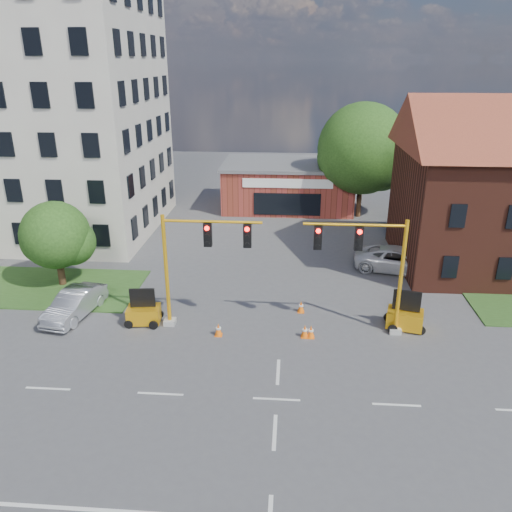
% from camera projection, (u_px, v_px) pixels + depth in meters
% --- Properties ---
extents(ground, '(120.00, 120.00, 0.00)m').
position_uv_depth(ground, '(277.00, 399.00, 21.09)').
color(ground, '#49494C').
rests_on(ground, ground).
extents(lane_markings, '(60.00, 36.00, 0.01)m').
position_uv_depth(lane_markings, '(274.00, 451.00, 18.31)').
color(lane_markings, silver).
rests_on(lane_markings, ground).
extents(office_block, '(18.40, 15.40, 20.60)m').
position_uv_depth(office_block, '(33.00, 102.00, 39.00)').
color(office_block, beige).
rests_on(office_block, ground).
extents(brick_shop, '(12.40, 8.40, 4.30)m').
position_uv_depth(brick_shop, '(288.00, 184.00, 48.11)').
color(brick_shop, maroon).
rests_on(brick_shop, ground).
extents(tree_large, '(8.34, 7.94, 10.12)m').
position_uv_depth(tree_large, '(367.00, 152.00, 43.57)').
color(tree_large, '#362213').
rests_on(tree_large, ground).
extents(tree_nw_front, '(4.39, 4.18, 5.46)m').
position_uv_depth(tree_nw_front, '(60.00, 237.00, 30.66)').
color(tree_nw_front, '#362213').
rests_on(tree_nw_front, ground).
extents(signal_mast_west, '(5.30, 0.60, 6.20)m').
position_uv_depth(signal_mast_west, '(197.00, 258.00, 25.51)').
color(signal_mast_west, gray).
rests_on(signal_mast_west, ground).
extents(signal_mast_east, '(5.30, 0.60, 6.20)m').
position_uv_depth(signal_mast_east, '(369.00, 263.00, 24.91)').
color(signal_mast_east, gray).
rests_on(signal_mast_east, ground).
extents(trailer_west, '(1.84, 1.33, 1.97)m').
position_uv_depth(trailer_west, '(144.00, 313.00, 26.97)').
color(trailer_west, '#FFB115').
rests_on(trailer_west, ground).
extents(trailer_east, '(2.08, 1.64, 2.09)m').
position_uv_depth(trailer_east, '(405.00, 317.00, 26.46)').
color(trailer_east, '#FFB115').
rests_on(trailer_east, ground).
extents(cone_a, '(0.40, 0.40, 0.70)m').
position_uv_depth(cone_a, '(218.00, 330.00, 25.85)').
color(cone_a, orange).
rests_on(cone_a, ground).
extents(cone_b, '(0.40, 0.40, 0.70)m').
position_uv_depth(cone_b, '(301.00, 307.00, 28.25)').
color(cone_b, orange).
rests_on(cone_b, ground).
extents(cone_c, '(0.40, 0.40, 0.70)m').
position_uv_depth(cone_c, '(311.00, 332.00, 25.66)').
color(cone_c, orange).
rests_on(cone_c, ground).
extents(cone_d, '(0.40, 0.40, 0.70)m').
position_uv_depth(cone_d, '(305.00, 331.00, 25.70)').
color(cone_d, orange).
rests_on(cone_d, ground).
extents(pickup_white, '(6.36, 4.06, 1.63)m').
position_uv_depth(pickup_white, '(399.00, 260.00, 33.60)').
color(pickup_white, silver).
rests_on(pickup_white, ground).
extents(sedan_silver_front, '(2.34, 4.75, 1.50)m').
position_uv_depth(sedan_silver_front, '(75.00, 304.00, 27.67)').
color(sedan_silver_front, '#A1A3A9').
rests_on(sedan_silver_front, ground).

